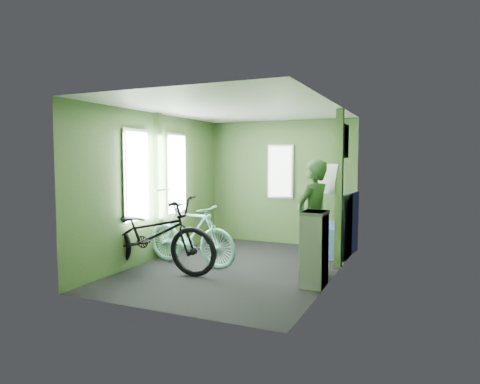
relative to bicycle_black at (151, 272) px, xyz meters
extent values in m
plane|color=black|center=(1.00, 0.74, 0.00)|extent=(4.00, 4.00, 0.00)
cube|color=silver|center=(1.00, 0.74, 2.30)|extent=(2.80, 4.00, 0.02)
cube|color=#385427|center=(1.00, 2.74, 1.15)|extent=(2.80, 0.02, 2.30)
cube|color=#385427|center=(1.00, -1.26, 1.15)|extent=(2.80, 0.02, 2.30)
cube|color=#385427|center=(-0.40, 0.74, 1.15)|extent=(0.02, 4.00, 2.30)
cube|color=#385427|center=(2.40, 0.74, 1.15)|extent=(0.02, 4.00, 2.30)
cube|color=#385427|center=(-0.36, 0.74, 1.15)|extent=(0.08, 0.12, 2.30)
cube|color=silver|center=(-0.36, 0.19, 1.35)|extent=(0.02, 0.56, 1.34)
cube|color=silver|center=(-0.36, 1.29, 1.35)|extent=(0.02, 0.56, 1.34)
cube|color=white|center=(-0.35, 0.19, 1.88)|extent=(0.00, 0.12, 0.12)
cube|color=white|center=(-0.35, 1.29, 1.88)|extent=(0.00, 0.12, 0.12)
cylinder|color=silver|center=(-0.29, 0.74, 1.10)|extent=(0.03, 0.40, 0.03)
cube|color=#385427|center=(2.35, 1.34, 1.15)|extent=(0.10, 0.10, 2.30)
cube|color=white|center=(2.38, 1.64, 1.85)|extent=(0.02, 0.40, 0.50)
cube|color=silver|center=(1.00, 2.70, 1.35)|extent=(0.50, 0.02, 1.00)
imported|color=black|center=(0.00, 0.00, 0.00)|extent=(2.06, 0.90, 1.11)
imported|color=#85D5C3|center=(0.32, 0.54, 0.00)|extent=(1.62, 0.70, 0.97)
imported|color=#355B31|center=(2.14, 0.66, 0.79)|extent=(0.57, 0.68, 1.58)
cube|color=silver|center=(2.25, 0.94, 1.31)|extent=(0.34, 0.23, 0.41)
cube|color=gray|center=(2.26, 0.27, 0.47)|extent=(0.28, 0.39, 0.94)
cube|color=navy|center=(2.12, 2.19, 0.24)|extent=(0.64, 1.03, 0.49)
cube|color=navy|center=(2.36, 2.19, 0.76)|extent=(0.16, 0.98, 0.54)
camera|label=1|loc=(3.53, -4.88, 1.58)|focal=32.00mm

